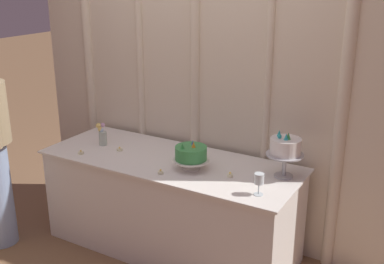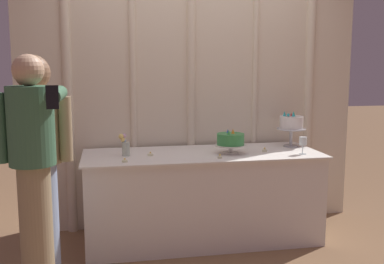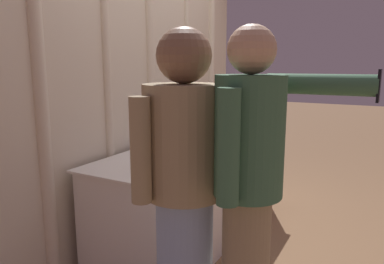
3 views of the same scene
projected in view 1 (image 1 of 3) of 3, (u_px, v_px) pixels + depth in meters
ground_plane at (164, 253)px, 3.87m from camera, size 24.00×24.00×0.00m
draped_curtain at (198, 65)px, 3.85m from camera, size 3.25×0.16×2.78m
cake_table at (170, 205)px, 3.83m from camera, size 2.07×0.78×0.79m
cake_display_nearleft at (191, 154)px, 3.49m from camera, size 0.27×0.27×0.22m
cake_display_nearright at (285, 148)px, 3.32m from camera, size 0.27×0.27×0.34m
wine_glass at (259, 180)px, 3.09m from camera, size 0.07×0.07×0.15m
flower_vase at (102, 135)px, 3.99m from camera, size 0.09×0.08×0.19m
tealight_far_left at (81, 153)px, 3.81m from camera, size 0.05×0.05×0.03m
tealight_near_left at (120, 150)px, 3.88m from camera, size 0.05×0.05×0.03m
tealight_near_right at (161, 172)px, 3.44m from camera, size 0.04×0.04×0.04m
tealight_far_right at (230, 175)px, 3.39m from camera, size 0.04×0.04×0.04m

